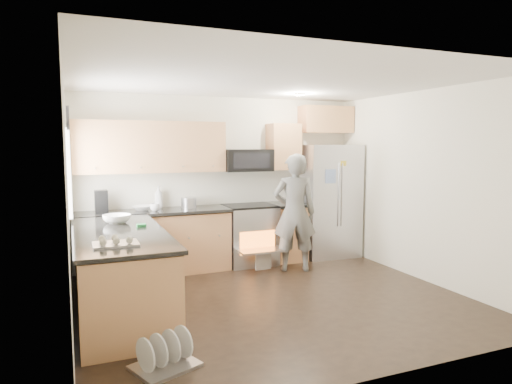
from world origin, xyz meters
name	(u,v)px	position (x,y,z in m)	size (l,w,h in m)	color
ground	(274,300)	(0.00, 0.00, 0.00)	(4.50, 4.50, 0.00)	black
room_shell	(271,161)	(-0.04, 0.02, 1.67)	(4.54, 4.04, 2.62)	white
back_cabinet_run	(190,205)	(-0.58, 1.75, 0.96)	(4.45, 0.64, 2.50)	#C07A4D
peninsula	(120,272)	(-1.75, 0.25, 0.46)	(0.96, 2.36, 1.03)	#C07A4D
stove_range	(250,221)	(0.35, 1.69, 0.68)	(0.76, 0.97, 1.79)	#B7B7BC
refrigerator	(328,201)	(1.77, 1.70, 0.93)	(0.95, 0.76, 1.86)	#B7B7BC
person	(294,213)	(0.82, 1.08, 0.87)	(0.63, 0.42, 1.74)	slate
dish_rack	(165,358)	(-1.55, -1.18, 0.08)	(0.62, 0.56, 0.31)	#B7B7BC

